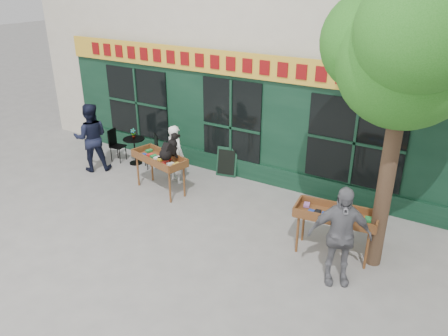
{
  "coord_description": "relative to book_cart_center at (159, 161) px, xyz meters",
  "views": [
    {
      "loc": [
        5.42,
        -7.02,
        5.03
      ],
      "look_at": [
        0.87,
        0.5,
        1.09
      ],
      "focal_mm": 35.0,
      "sensor_mm": 36.0,
      "label": 1
    }
  ],
  "objects": [
    {
      "name": "bistro_chair_left",
      "position": [
        -2.35,
        0.86,
        -0.26
      ],
      "size": [
        0.41,
        0.4,
        0.95
      ],
      "rotation": [
        0.0,
        0.0,
        1.7
      ],
      "color": "black",
      "rests_on": "ground"
    },
    {
      "name": "ground",
      "position": [
        1.02,
        -0.57,
        -0.82
      ],
      "size": [
        80.0,
        80.0,
        0.0
      ],
      "primitive_type": "plane",
      "color": "slate",
      "rests_on": "ground"
    },
    {
      "name": "dog",
      "position": [
        0.35,
        -0.05,
        0.47
      ],
      "size": [
        0.47,
        0.66,
        0.6
      ],
      "primitive_type": null,
      "rotation": [
        0.0,
        0.0,
        -0.24
      ],
      "color": "black",
      "rests_on": "book_cart_center"
    },
    {
      "name": "book_cart_right",
      "position": [
        4.56,
        -0.41,
        0.0
      ],
      "size": [
        1.56,
        0.79,
        0.99
      ],
      "rotation": [
        0.0,
        0.0,
        0.11
      ],
      "color": "brown",
      "rests_on": "ground"
    },
    {
      "name": "potted_plant",
      "position": [
        -1.71,
        0.98,
        0.09
      ],
      "size": [
        0.18,
        0.16,
        0.29
      ],
      "primitive_type": "imported",
      "rotation": [
        0.0,
        0.0,
        0.39
      ],
      "color": "gray",
      "rests_on": "bistro_table"
    },
    {
      "name": "man_right",
      "position": [
        4.86,
        -1.16,
        0.1
      ],
      "size": [
        1.17,
        0.89,
        1.85
      ],
      "primitive_type": "imported",
      "rotation": [
        0.0,
        0.0,
        0.46
      ],
      "color": "slate",
      "rests_on": "ground"
    },
    {
      "name": "chalkboard",
      "position": [
        0.95,
        1.62,
        -0.42
      ],
      "size": [
        0.59,
        0.3,
        0.79
      ],
      "rotation": [
        0.0,
        0.0,
        0.21
      ],
      "color": "black",
      "rests_on": "ground"
    },
    {
      "name": "woman",
      "position": [
        0.0,
        0.65,
        -0.05
      ],
      "size": [
        0.63,
        0.49,
        1.54
      ],
      "primitive_type": "imported",
      "rotation": [
        0.0,
        0.0,
        2.9
      ],
      "color": "white",
      "rests_on": "ground"
    },
    {
      "name": "bistro_table",
      "position": [
        -1.71,
        0.98,
        -0.28
      ],
      "size": [
        0.6,
        0.6,
        0.76
      ],
      "color": "black",
      "rests_on": "ground"
    },
    {
      "name": "bistro_chair_right",
      "position": [
        -1.11,
        1.1,
        -0.26
      ],
      "size": [
        0.51,
        0.51,
        0.95
      ],
      "rotation": [
        0.0,
        0.0,
        -0.65
      ],
      "color": "black",
      "rests_on": "ground"
    },
    {
      "name": "street_tree",
      "position": [
        5.36,
        -0.21,
        3.29
      ],
      "size": [
        3.05,
        2.9,
        5.6
      ],
      "color": "#382619",
      "rests_on": "ground"
    },
    {
      "name": "man_left",
      "position": [
        -2.41,
        0.08,
        0.12
      ],
      "size": [
        1.16,
        1.15,
        1.89
      ],
      "primitive_type": "imported",
      "rotation": [
        0.0,
        0.0,
        3.88
      ],
      "color": "black",
      "rests_on": "ground"
    },
    {
      "name": "book_cart_center",
      "position": [
        0.0,
        0.0,
        0.0
      ],
      "size": [
        1.6,
        0.96,
        0.99
      ],
      "rotation": [
        0.0,
        0.0,
        -0.24
      ],
      "color": "brown",
      "rests_on": "ground"
    }
  ]
}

